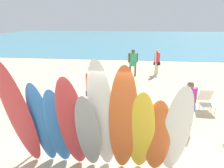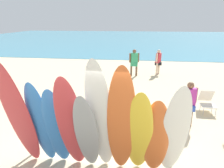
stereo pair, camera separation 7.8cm
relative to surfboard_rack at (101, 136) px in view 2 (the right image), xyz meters
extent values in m
plane|color=beige|center=(0.00, 14.00, -0.61)|extent=(60.00, 60.00, 0.00)
cube|color=teal|center=(0.00, 32.42, -0.60)|extent=(60.00, 40.00, 0.02)
cylinder|color=brown|center=(-1.72, 0.00, -0.24)|extent=(0.07, 0.07, 0.74)
cylinder|color=brown|center=(1.72, 0.00, -0.24)|extent=(0.07, 0.07, 0.74)
cylinder|color=brown|center=(0.00, 0.00, 0.12)|extent=(3.56, 0.06, 0.06)
ellipsoid|color=#D13D42|center=(-1.61, -0.67, 0.72)|extent=(0.58, 0.88, 2.66)
ellipsoid|color=#337AD1|center=(-1.22, -0.52, 0.48)|extent=(0.48, 0.69, 2.19)
ellipsoid|color=#337AD1|center=(-0.88, -0.51, 0.42)|extent=(0.56, 0.69, 2.06)
ellipsoid|color=#D13D42|center=(-0.49, -0.66, 0.59)|extent=(0.61, 0.89, 2.40)
ellipsoid|color=#999EA3|center=(-0.17, -0.68, 0.42)|extent=(0.51, 0.89, 2.07)
ellipsoid|color=white|center=(0.12, -0.68, 0.75)|extent=(0.58, 1.00, 2.73)
ellipsoid|color=orange|center=(0.54, -0.69, 0.70)|extent=(0.61, 0.93, 2.63)
ellipsoid|color=yellow|center=(0.89, -0.60, 0.46)|extent=(0.56, 0.82, 2.14)
ellipsoid|color=orange|center=(1.23, -0.55, 0.36)|extent=(0.60, 0.67, 1.95)
ellipsoid|color=white|center=(1.57, -0.62, 0.54)|extent=(0.53, 0.86, 2.30)
cylinder|color=brown|center=(0.46, 7.59, -0.22)|extent=(0.12, 0.12, 0.78)
cylinder|color=brown|center=(0.77, 7.68, -0.22)|extent=(0.12, 0.12, 0.78)
cube|color=#33A36B|center=(0.62, 7.64, 0.10)|extent=(0.42, 0.26, 0.19)
cube|color=#33A36B|center=(0.62, 7.64, 0.47)|extent=(0.45, 0.32, 0.61)
sphere|color=brown|center=(0.62, 7.64, 0.89)|extent=(0.22, 0.22, 0.22)
cylinder|color=brown|center=(0.37, 7.56, 0.51)|extent=(0.09, 0.09, 0.54)
cylinder|color=brown|center=(0.86, 7.71, 0.51)|extent=(0.09, 0.09, 0.54)
cylinder|color=beige|center=(2.15, 8.36, -0.24)|extent=(0.11, 0.11, 0.74)
cylinder|color=beige|center=(2.01, 8.08, -0.24)|extent=(0.11, 0.11, 0.74)
cube|color=black|center=(2.08, 8.22, 0.07)|extent=(0.40, 0.25, 0.18)
cube|color=#DB333D|center=(2.08, 8.22, 0.42)|extent=(0.36, 0.43, 0.58)
sphere|color=beige|center=(2.08, 8.22, 0.82)|extent=(0.21, 0.21, 0.21)
cylinder|color=beige|center=(2.19, 8.44, 0.45)|extent=(0.09, 0.09, 0.52)
cylinder|color=beige|center=(1.96, 8.00, 0.45)|extent=(0.09, 0.09, 0.52)
cylinder|color=beige|center=(-0.91, 2.64, -0.21)|extent=(0.12, 0.12, 0.81)
cylinder|color=beige|center=(-0.63, 2.45, -0.21)|extent=(0.12, 0.12, 0.81)
cube|color=black|center=(-0.77, 2.54, 0.13)|extent=(0.43, 0.27, 0.19)
cube|color=#DB333D|center=(-0.77, 2.54, 0.51)|extent=(0.47, 0.41, 0.63)
sphere|color=beige|center=(-0.77, 2.54, 0.94)|extent=(0.23, 0.23, 0.23)
cylinder|color=beige|center=(-0.99, 2.69, 0.55)|extent=(0.10, 0.10, 0.56)
cylinder|color=beige|center=(-0.55, 2.39, 0.55)|extent=(0.10, 0.10, 0.56)
cylinder|color=brown|center=(2.56, 1.88, -0.25)|extent=(0.11, 0.11, 0.73)
cylinder|color=brown|center=(2.29, 1.75, -0.25)|extent=(0.11, 0.11, 0.73)
cube|color=#2D4CB2|center=(2.43, 1.81, 0.06)|extent=(0.39, 0.24, 0.17)
cube|color=#B23399|center=(2.43, 1.81, 0.40)|extent=(0.42, 0.34, 0.57)
sphere|color=brown|center=(2.43, 1.81, 0.79)|extent=(0.21, 0.21, 0.21)
cylinder|color=brown|center=(2.64, 1.92, 0.43)|extent=(0.09, 0.09, 0.51)
cylinder|color=brown|center=(2.21, 1.71, 0.43)|extent=(0.09, 0.09, 0.51)
cylinder|color=#B7B7BC|center=(3.22, 2.72, -0.47)|extent=(0.02, 0.02, 0.28)
cylinder|color=#B7B7BC|center=(3.64, 2.73, -0.47)|extent=(0.02, 0.02, 0.28)
cylinder|color=#B7B7BC|center=(3.21, 3.10, -0.47)|extent=(0.02, 0.02, 0.28)
cylinder|color=#B7B7BC|center=(3.63, 3.11, -0.47)|extent=(0.02, 0.02, 0.28)
cube|color=silver|center=(3.42, 2.91, -0.32)|extent=(0.51, 0.46, 0.03)
cube|color=silver|center=(3.42, 3.27, -0.06)|extent=(0.50, 0.29, 0.50)
camera|label=1|loc=(0.72, -4.21, 2.70)|focal=32.39mm
camera|label=2|loc=(0.80, -4.20, 2.70)|focal=32.39mm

